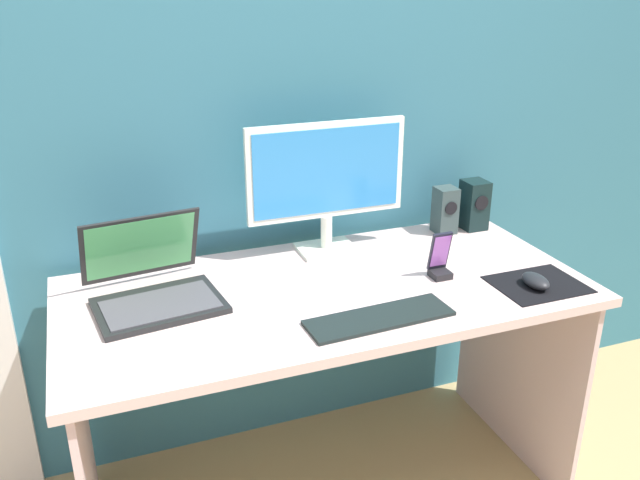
{
  "coord_description": "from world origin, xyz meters",
  "views": [
    {
      "loc": [
        -0.6,
        -1.55,
        1.56
      ],
      "look_at": [
        -0.03,
        -0.02,
        0.89
      ],
      "focal_mm": 37.06,
      "sensor_mm": 36.0,
      "label": 1
    }
  ],
  "objects_px": {
    "speaker_right": "(474,205)",
    "keyboard_external": "(379,318)",
    "laptop": "(153,285)",
    "mouse": "(536,281)",
    "monitor": "(327,180)",
    "phone_in_dock": "(440,261)",
    "speaker_near_monitor": "(445,210)"
  },
  "relations": [
    {
      "from": "monitor",
      "to": "laptop",
      "type": "bearing_deg",
      "value": -164.43
    },
    {
      "from": "monitor",
      "to": "phone_in_dock",
      "type": "height_order",
      "value": "monitor"
    },
    {
      "from": "monitor",
      "to": "phone_in_dock",
      "type": "bearing_deg",
      "value": -51.27
    },
    {
      "from": "speaker_right",
      "to": "keyboard_external",
      "type": "distance_m",
      "value": 0.75
    },
    {
      "from": "speaker_right",
      "to": "mouse",
      "type": "distance_m",
      "value": 0.48
    },
    {
      "from": "speaker_right",
      "to": "speaker_near_monitor",
      "type": "xyz_separation_m",
      "value": [
        -0.11,
        0.0,
        -0.01
      ]
    },
    {
      "from": "speaker_near_monitor",
      "to": "phone_in_dock",
      "type": "height_order",
      "value": "speaker_near_monitor"
    },
    {
      "from": "mouse",
      "to": "phone_in_dock",
      "type": "bearing_deg",
      "value": 146.12
    },
    {
      "from": "speaker_near_monitor",
      "to": "laptop",
      "type": "height_order",
      "value": "laptop"
    },
    {
      "from": "monitor",
      "to": "speaker_right",
      "type": "bearing_deg",
      "value": 0.87
    },
    {
      "from": "mouse",
      "to": "monitor",
      "type": "bearing_deg",
      "value": 137.48
    },
    {
      "from": "monitor",
      "to": "laptop",
      "type": "xyz_separation_m",
      "value": [
        -0.56,
        -0.16,
        -0.19
      ]
    },
    {
      "from": "laptop",
      "to": "monitor",
      "type": "bearing_deg",
      "value": 15.57
    },
    {
      "from": "laptop",
      "to": "mouse",
      "type": "relative_size",
      "value": 3.61
    },
    {
      "from": "monitor",
      "to": "keyboard_external",
      "type": "bearing_deg",
      "value": -94.38
    },
    {
      "from": "speaker_right",
      "to": "phone_in_dock",
      "type": "height_order",
      "value": "speaker_right"
    },
    {
      "from": "keyboard_external",
      "to": "phone_in_dock",
      "type": "bearing_deg",
      "value": 29.37
    },
    {
      "from": "laptop",
      "to": "keyboard_external",
      "type": "height_order",
      "value": "laptop"
    },
    {
      "from": "speaker_near_monitor",
      "to": "phone_in_dock",
      "type": "distance_m",
      "value": 0.36
    },
    {
      "from": "keyboard_external",
      "to": "phone_in_dock",
      "type": "distance_m",
      "value": 0.32
    },
    {
      "from": "phone_in_dock",
      "to": "keyboard_external",
      "type": "bearing_deg",
      "value": -147.88
    },
    {
      "from": "speaker_near_monitor",
      "to": "mouse",
      "type": "xyz_separation_m",
      "value": [
        0.02,
        -0.46,
        -0.06
      ]
    },
    {
      "from": "speaker_near_monitor",
      "to": "mouse",
      "type": "relative_size",
      "value": 1.58
    },
    {
      "from": "laptop",
      "to": "mouse",
      "type": "xyz_separation_m",
      "value": [
        1.01,
        -0.3,
        -0.02
      ]
    },
    {
      "from": "laptop",
      "to": "mouse",
      "type": "bearing_deg",
      "value": -16.47
    },
    {
      "from": "speaker_near_monitor",
      "to": "laptop",
      "type": "xyz_separation_m",
      "value": [
        -0.99,
        -0.16,
        -0.03
      ]
    },
    {
      "from": "keyboard_external",
      "to": "laptop",
      "type": "bearing_deg",
      "value": 146.55
    },
    {
      "from": "speaker_right",
      "to": "laptop",
      "type": "bearing_deg",
      "value": -171.54
    },
    {
      "from": "speaker_right",
      "to": "phone_in_dock",
      "type": "distance_m",
      "value": 0.43
    },
    {
      "from": "speaker_right",
      "to": "mouse",
      "type": "height_order",
      "value": "speaker_right"
    },
    {
      "from": "speaker_near_monitor",
      "to": "laptop",
      "type": "distance_m",
      "value": 1.0
    },
    {
      "from": "monitor",
      "to": "laptop",
      "type": "relative_size",
      "value": 1.4
    }
  ]
}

